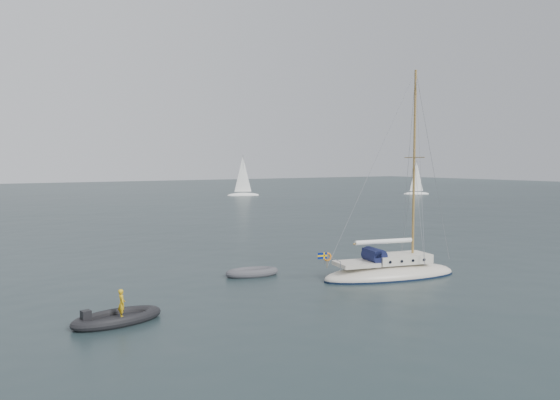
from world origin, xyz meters
TOP-DOWN VIEW (x-y plane):
  - ground at (0.00, 0.00)m, footprint 300.00×300.00m
  - sailboat at (2.90, -2.99)m, footprint 8.32×2.50m
  - dinghy at (-3.27, 1.49)m, footprint 3.06×1.38m
  - rib at (-12.16, -3.38)m, footprint 3.72×1.69m
  - distant_yacht_b at (60.97, 50.23)m, footprint 5.26×2.81m
  - distant_yacht_c at (30.51, 64.50)m, footprint 6.06×3.23m

SIDE VIEW (x-z plane):
  - ground at x=0.00m, z-range 0.00..0.00m
  - dinghy at x=-3.27m, z-range -0.03..0.41m
  - rib at x=-12.16m, z-range -0.45..0.88m
  - sailboat at x=2.90m, z-range -5.03..6.82m
  - distant_yacht_b at x=60.97m, z-range -0.51..6.47m
  - distant_yacht_c at x=30.51m, z-range -0.58..7.45m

